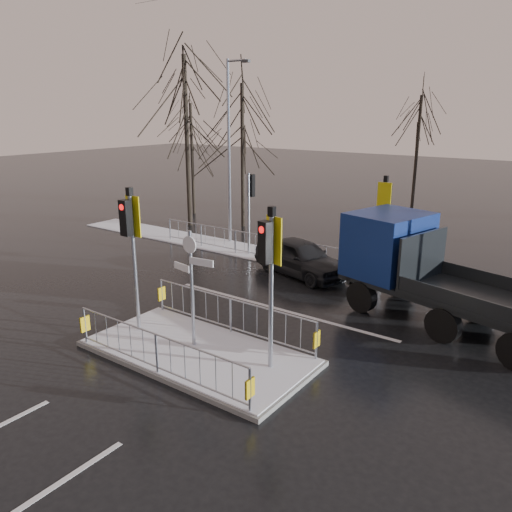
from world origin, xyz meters
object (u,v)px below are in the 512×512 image
Objects in this scene: car_far_lane at (301,257)px; street_lamp_left at (230,146)px; traffic_island at (197,341)px; flatbed_truck at (413,264)px.

street_lamp_left reaches higher than car_far_lane.
traffic_island is at bearing -154.73° from car_far_lane.
flatbed_truck is (4.64, -1.25, 0.91)m from car_far_lane.
street_lamp_left is at bearing 81.86° from car_far_lane.
traffic_island is at bearing -120.46° from flatbed_truck.
traffic_island reaches higher than flatbed_truck.
car_far_lane is 0.59× the size of flatbed_truck.
car_far_lane is at bearing 164.98° from flatbed_truck.
car_far_lane is (-1.17, 7.15, 0.30)m from traffic_island.
car_far_lane is 6.88m from street_lamp_left.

